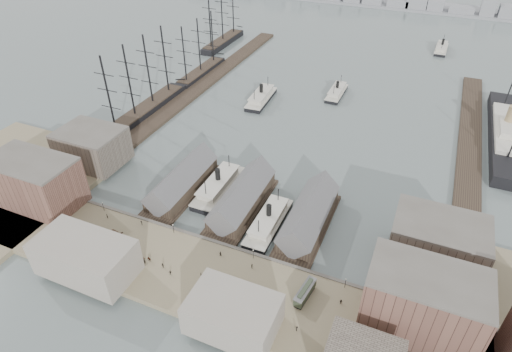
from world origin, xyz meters
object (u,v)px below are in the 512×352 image
at_px(ocean_steamer, 504,133).
at_px(horse_cart_right, 245,289).
at_px(tram, 305,293).
at_px(horse_cart_center, 146,259).
at_px(horse_cart_left, 119,233).
at_px(ferry_docked_west, 218,185).

xyz_separation_m(ocean_steamer, horse_cart_right, (-74.15, -130.66, -0.94)).
height_order(ocean_steamer, tram, ocean_steamer).
xyz_separation_m(tram, horse_cart_center, (-51.09, -6.42, -1.10)).
bearing_deg(ocean_steamer, horse_cart_center, -129.25).
bearing_deg(ocean_steamer, horse_cart_left, -134.49).
distance_m(horse_cart_left, horse_cart_center, 16.88).
distance_m(horse_cart_left, horse_cart_right, 49.83).
distance_m(ocean_steamer, horse_cart_right, 150.24).
distance_m(ferry_docked_west, tram, 61.07).
distance_m(ferry_docked_west, horse_cart_right, 52.55).
height_order(ocean_steamer, horse_cart_left, ocean_steamer).
relative_size(ocean_steamer, tram, 8.02).
bearing_deg(horse_cart_right, horse_cart_left, 82.96).
relative_size(horse_cart_center, horse_cart_right, 1.09).
distance_m(ocean_steamer, horse_cart_center, 170.83).
bearing_deg(horse_cart_left, horse_cart_center, -102.21).
relative_size(ocean_steamer, horse_cart_right, 18.89).
relative_size(ferry_docked_west, horse_cart_center, 6.19).
bearing_deg(ocean_steamer, tram, -114.37).
distance_m(tram, horse_cart_left, 66.77).
distance_m(horse_cart_center, horse_cart_right, 33.98).
bearing_deg(tram, ferry_docked_west, 150.57).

